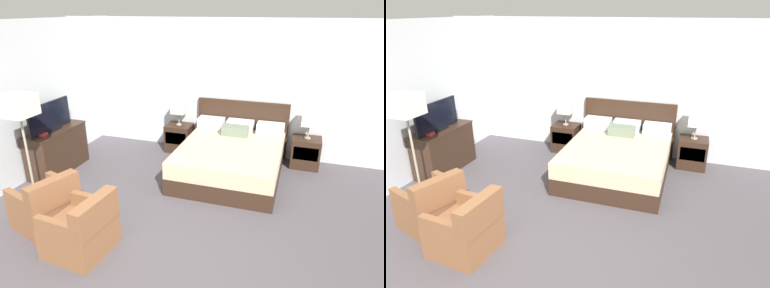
% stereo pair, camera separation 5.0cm
% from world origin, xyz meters
% --- Properties ---
extents(ground_plane, '(11.13, 11.13, 0.00)m').
position_xyz_m(ground_plane, '(0.00, 0.00, 0.00)').
color(ground_plane, '#4C474C').
extents(wall_back, '(6.80, 0.06, 2.56)m').
position_xyz_m(wall_back, '(0.00, 3.74, 1.28)').
color(wall_back, silver).
rests_on(wall_back, ground).
extents(wall_left, '(0.06, 5.51, 2.56)m').
position_xyz_m(wall_left, '(-2.83, 1.55, 1.28)').
color(wall_left, silver).
rests_on(wall_left, ground).
extents(bed, '(1.74, 2.04, 1.08)m').
position_xyz_m(bed, '(0.40, 2.71, 0.30)').
color(bed, '#332116').
rests_on(bed, ground).
extents(nightstand_left, '(0.50, 0.44, 0.55)m').
position_xyz_m(nightstand_left, '(-0.82, 3.43, 0.27)').
color(nightstand_left, '#332116').
rests_on(nightstand_left, ground).
extents(nightstand_right, '(0.50, 0.44, 0.55)m').
position_xyz_m(nightstand_right, '(1.62, 3.43, 0.27)').
color(nightstand_right, '#332116').
rests_on(nightstand_right, ground).
extents(table_lamp_left, '(0.27, 0.27, 0.48)m').
position_xyz_m(table_lamp_left, '(-0.82, 3.43, 0.91)').
color(table_lamp_left, gray).
rests_on(table_lamp_left, nightstand_left).
extents(table_lamp_right, '(0.27, 0.27, 0.48)m').
position_xyz_m(table_lamp_right, '(1.62, 3.43, 0.91)').
color(table_lamp_right, gray).
rests_on(table_lamp_right, nightstand_right).
extents(dresser, '(0.47, 1.17, 0.77)m').
position_xyz_m(dresser, '(-2.54, 1.89, 0.40)').
color(dresser, '#332116').
rests_on(dresser, ground).
extents(tv, '(0.18, 0.98, 0.49)m').
position_xyz_m(tv, '(-2.54, 1.84, 1.01)').
color(tv, black).
rests_on(tv, dresser).
extents(book_red_cover, '(0.23, 0.18, 0.03)m').
position_xyz_m(book_red_cover, '(-2.56, 1.57, 0.79)').
color(book_red_cover, '#B7282D').
rests_on(book_red_cover, dresser).
extents(armchair_by_window, '(0.87, 0.86, 0.76)m').
position_xyz_m(armchair_by_window, '(-1.57, 0.43, 0.28)').
color(armchair_by_window, brown).
rests_on(armchair_by_window, ground).
extents(armchair_companion, '(0.75, 0.74, 0.76)m').
position_xyz_m(armchair_companion, '(-0.82, 0.14, 0.28)').
color(armchair_companion, brown).
rests_on(armchair_companion, ground).
extents(floor_lamp, '(0.38, 0.38, 1.66)m').
position_xyz_m(floor_lamp, '(-2.10, 0.80, 1.43)').
color(floor_lamp, gray).
rests_on(floor_lamp, ground).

